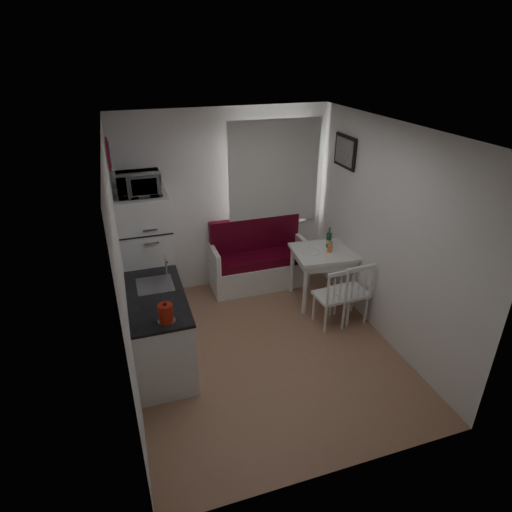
{
  "coord_description": "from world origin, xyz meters",
  "views": [
    {
      "loc": [
        -1.39,
        -3.89,
        3.33
      ],
      "look_at": [
        0.05,
        0.5,
        1.02
      ],
      "focal_mm": 30.0,
      "sensor_mm": 36.0,
      "label": 1
    }
  ],
  "objects": [
    {
      "name": "fridge",
      "position": [
        -1.18,
        1.4,
        0.82
      ],
      "size": [
        0.66,
        0.66,
        1.65
      ],
      "primitive_type": "cube",
      "color": "white",
      "rests_on": "floor"
    },
    {
      "name": "chair_right",
      "position": [
        1.25,
        0.16,
        0.55
      ],
      "size": [
        0.44,
        0.42,
        0.48
      ],
      "rotation": [
        0.0,
        0.0,
        0.05
      ],
      "color": "white",
      "rests_on": "floor"
    },
    {
      "name": "kitchen_counter",
      "position": [
        -1.2,
        0.16,
        0.46
      ],
      "size": [
        0.62,
        1.32,
        1.16
      ],
      "color": "white",
      "rests_on": "floor"
    },
    {
      "name": "drinking_glass_orange",
      "position": [
        1.19,
        0.77,
        0.83
      ],
      "size": [
        0.07,
        0.07,
        0.11
      ],
      "primitive_type": "cylinder",
      "color": "orange",
      "rests_on": "dining_table"
    },
    {
      "name": "wall_left",
      "position": [
        -1.5,
        0.0,
        1.3
      ],
      "size": [
        0.02,
        3.5,
        2.6
      ],
      "primitive_type": "cube",
      "color": "white",
      "rests_on": "floor"
    },
    {
      "name": "bench",
      "position": [
        0.42,
        1.51,
        0.34
      ],
      "size": [
        1.44,
        0.55,
        1.03
      ],
      "color": "white",
      "rests_on": "floor"
    },
    {
      "name": "dining_table",
      "position": [
        1.24,
        0.82,
        0.69
      ],
      "size": [
        1.1,
        0.82,
        0.77
      ],
      "rotation": [
        0.0,
        0.0,
        -0.1
      ],
      "color": "white",
      "rests_on": "floor"
    },
    {
      "name": "picture_frame",
      "position": [
        1.48,
        1.1,
        2.05
      ],
      "size": [
        0.04,
        0.52,
        0.42
      ],
      "primitive_type": "cube",
      "color": "black",
      "rests_on": "wall_right"
    },
    {
      "name": "kettle",
      "position": [
        -1.15,
        -0.38,
        1.01
      ],
      "size": [
        0.17,
        0.17,
        0.22
      ],
      "primitive_type": "cylinder",
      "color": "#A71E0D",
      "rests_on": "kitchen_counter"
    },
    {
      "name": "wall_right",
      "position": [
        1.5,
        0.0,
        1.3
      ],
      "size": [
        0.02,
        3.5,
        2.6
      ],
      "primitive_type": "cube",
      "color": "white",
      "rests_on": "floor"
    },
    {
      "name": "plate",
      "position": [
        0.94,
        0.84,
        0.78
      ],
      "size": [
        0.26,
        0.26,
        0.02
      ],
      "primitive_type": "cylinder",
      "color": "white",
      "rests_on": "dining_table"
    },
    {
      "name": "microwave",
      "position": [
        -1.18,
        1.35,
        1.79
      ],
      "size": [
        0.52,
        0.35,
        0.29
      ],
      "primitive_type": "imported",
      "color": "white",
      "rests_on": "fridge"
    },
    {
      "name": "wall_sign",
      "position": [
        -1.47,
        1.45,
        2.15
      ],
      "size": [
        0.03,
        0.4,
        0.4
      ],
      "primitive_type": "cylinder",
      "rotation": [
        0.0,
        1.57,
        0.0
      ],
      "color": "#192E98",
      "rests_on": "wall_left"
    },
    {
      "name": "wine_bottle",
      "position": [
        1.25,
        0.92,
        0.92
      ],
      "size": [
        0.07,
        0.07,
        0.29
      ],
      "primitive_type": null,
      "color": "#164526",
      "rests_on": "dining_table"
    },
    {
      "name": "drinking_glass_blue",
      "position": [
        1.25,
        0.87,
        0.83
      ],
      "size": [
        0.06,
        0.06,
        0.1
      ],
      "primitive_type": "cylinder",
      "color": "#7497C6",
      "rests_on": "dining_table"
    },
    {
      "name": "ceiling",
      "position": [
        0.0,
        0.0,
        2.6
      ],
      "size": [
        3.0,
        3.5,
        0.02
      ],
      "primitive_type": "cube",
      "color": "white",
      "rests_on": "wall_back"
    },
    {
      "name": "wall_back",
      "position": [
        0.0,
        1.75,
        1.3
      ],
      "size": [
        3.0,
        0.02,
        2.6
      ],
      "primitive_type": "cube",
      "color": "white",
      "rests_on": "floor"
    },
    {
      "name": "window",
      "position": [
        0.7,
        1.72,
        1.62
      ],
      "size": [
        1.22,
        0.06,
        1.47
      ],
      "primitive_type": "cube",
      "color": "white",
      "rests_on": "wall_back"
    },
    {
      "name": "floor",
      "position": [
        0.0,
        0.0,
        0.0
      ],
      "size": [
        3.0,
        3.5,
        0.02
      ],
      "primitive_type": "cube",
      "color": "#AB785B",
      "rests_on": "ground"
    },
    {
      "name": "curtain",
      "position": [
        0.7,
        1.65,
        1.68
      ],
      "size": [
        1.35,
        0.02,
        1.5
      ],
      "primitive_type": "cube",
      "color": "silver",
      "rests_on": "wall_back"
    },
    {
      "name": "wall_front",
      "position": [
        0.0,
        -1.75,
        1.3
      ],
      "size": [
        3.0,
        0.02,
        2.6
      ],
      "primitive_type": "cube",
      "color": "white",
      "rests_on": "floor"
    },
    {
      "name": "chair_left",
      "position": [
        0.99,
        0.16,
        0.53
      ],
      "size": [
        0.43,
        0.41,
        0.46
      ],
      "rotation": [
        0.0,
        0.0,
        0.06
      ],
      "color": "white",
      "rests_on": "floor"
    }
  ]
}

